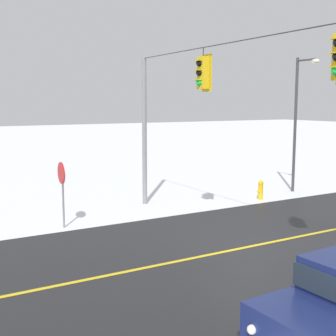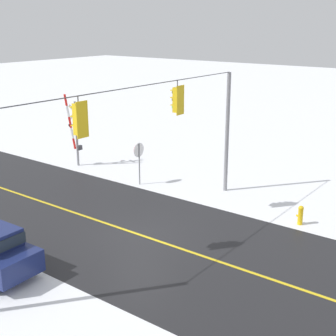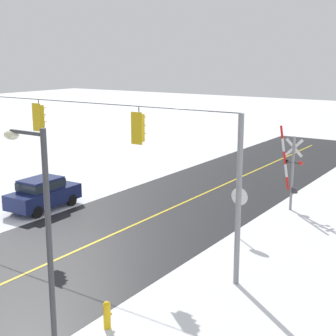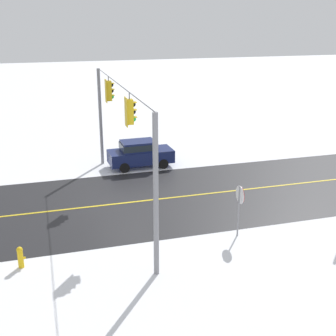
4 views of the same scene
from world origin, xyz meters
TOP-DOWN VIEW (x-y plane):
  - ground_plane at (0.00, 0.00)m, footprint 160.00×160.00m
  - signal_span at (0.07, -0.01)m, footprint 14.20×0.47m
  - stop_sign at (-5.00, -4.27)m, footprint 0.80×0.09m
  - streetlamp_near at (-5.59, 7.65)m, footprint 1.39×0.28m
  - fire_hydrant at (-5.12, 4.94)m, footprint 0.24×0.31m

SIDE VIEW (x-z plane):
  - ground_plane at x=0.00m, z-range 0.00..0.00m
  - fire_hydrant at x=-5.12m, z-range 0.03..0.91m
  - stop_sign at x=-5.00m, z-range 0.54..2.89m
  - streetlamp_near at x=-5.59m, z-range 0.67..7.17m
  - signal_span at x=0.07m, z-range 0.96..7.18m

